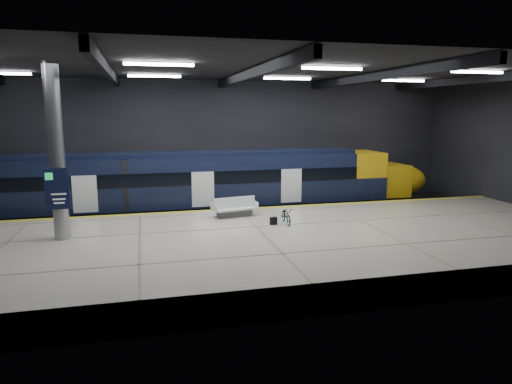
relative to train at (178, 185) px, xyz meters
name	(u,v)px	position (x,y,z in m)	size (l,w,h in m)	color
ground	(251,244)	(2.88, -5.50, -2.06)	(30.00, 30.00, 0.00)	black
room_shell	(250,121)	(2.88, -5.49, 3.66)	(30.10, 16.10, 8.05)	black
platform	(265,248)	(2.88, -8.00, -1.51)	(30.00, 11.00, 1.10)	beige
safety_strip	(239,209)	(2.88, -2.75, -0.95)	(30.00, 0.40, 0.01)	gold
rails	(229,217)	(2.88, 0.00, -1.98)	(30.00, 1.52, 0.16)	gray
train	(178,185)	(0.00, 0.00, 0.00)	(29.40, 2.84, 3.79)	black
bench	(235,210)	(2.35, -4.32, -0.62)	(2.30, 1.29, 0.96)	#595B60
bicycle	(286,216)	(4.32, -6.37, -0.57)	(0.52, 1.48, 0.78)	#99999E
pannier_bag	(273,221)	(3.72, -6.37, -0.78)	(0.30, 0.18, 0.35)	black
info_column	(56,155)	(-5.12, -6.52, 2.40)	(0.90, 0.78, 6.90)	#9EA0A5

